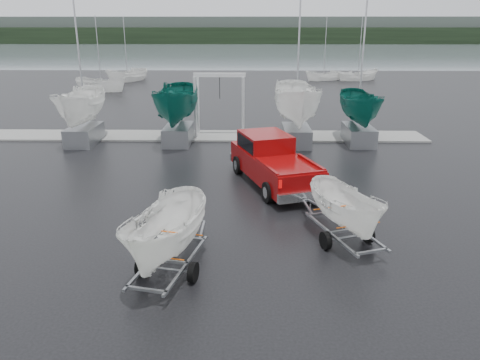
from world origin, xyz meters
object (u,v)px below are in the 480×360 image
trailer_hitched (349,175)px  trailer_parked (165,188)px  pickup_truck (271,159)px  boat_hoist (220,96)px

trailer_hitched → trailer_parked: (-5.55, -2.22, 0.30)m
trailer_hitched → trailer_parked: trailer_parked is taller
trailer_hitched → trailer_parked: 5.98m
trailer_parked → trailer_hitched: bearing=34.6°
pickup_truck → trailer_hitched: 6.91m
pickup_truck → trailer_hitched: trailer_hitched is taller
boat_hoist → trailer_parked: bearing=-91.5°
trailer_hitched → pickup_truck: bearing=90.0°
pickup_truck → boat_hoist: 9.87m
pickup_truck → trailer_hitched: bearing=-90.0°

